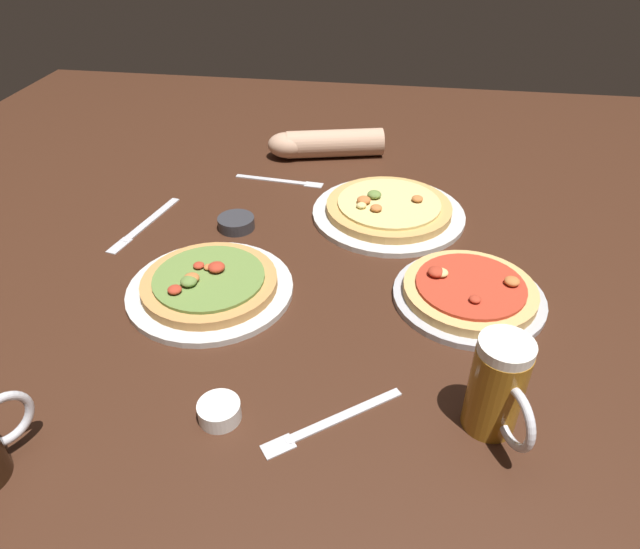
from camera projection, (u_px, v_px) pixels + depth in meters
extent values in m
cube|color=#3D2114|center=(320.00, 290.00, 1.06)|extent=(2.40, 2.40, 0.03)
cylinder|color=silver|center=(211.00, 289.00, 1.02)|extent=(0.30, 0.30, 0.01)
cylinder|color=tan|center=(210.00, 283.00, 1.01)|extent=(0.24, 0.24, 0.02)
cylinder|color=olive|center=(209.00, 277.00, 1.01)|extent=(0.20, 0.20, 0.01)
ellipsoid|color=#B73823|center=(199.00, 265.00, 1.02)|extent=(0.02, 0.02, 0.01)
ellipsoid|color=#C67038|center=(209.00, 267.00, 1.02)|extent=(0.02, 0.02, 0.01)
ellipsoid|color=olive|center=(189.00, 281.00, 0.98)|extent=(0.03, 0.03, 0.01)
ellipsoid|color=#C67038|center=(191.00, 278.00, 0.99)|extent=(0.03, 0.03, 0.01)
ellipsoid|color=#B73823|center=(216.00, 267.00, 1.01)|extent=(0.03, 0.03, 0.02)
ellipsoid|color=#B73823|center=(175.00, 290.00, 0.96)|extent=(0.02, 0.02, 0.01)
cylinder|color=silver|center=(388.00, 214.00, 1.25)|extent=(0.34, 0.34, 0.01)
cylinder|color=tan|center=(389.00, 208.00, 1.24)|extent=(0.28, 0.28, 0.02)
cylinder|color=#DBC67A|center=(389.00, 203.00, 1.23)|extent=(0.23, 0.23, 0.01)
ellipsoid|color=#C67038|center=(364.00, 200.00, 1.22)|extent=(0.03, 0.03, 0.02)
ellipsoid|color=#C67038|center=(417.00, 199.00, 1.23)|extent=(0.02, 0.02, 0.01)
ellipsoid|color=#DBC67A|center=(361.00, 205.00, 1.20)|extent=(0.02, 0.02, 0.01)
ellipsoid|color=olive|center=(374.00, 194.00, 1.24)|extent=(0.03, 0.03, 0.02)
ellipsoid|color=#C67038|center=(376.00, 208.00, 1.19)|extent=(0.03, 0.03, 0.01)
cylinder|color=#B2B2B7|center=(468.00, 297.00, 1.00)|extent=(0.27, 0.27, 0.01)
cylinder|color=tan|center=(470.00, 291.00, 1.00)|extent=(0.24, 0.24, 0.02)
cylinder|color=#B73823|center=(471.00, 285.00, 0.99)|extent=(0.19, 0.19, 0.01)
ellipsoid|color=#DBC67A|center=(441.00, 273.00, 1.00)|extent=(0.02, 0.02, 0.01)
ellipsoid|color=#B73823|center=(436.00, 272.00, 1.00)|extent=(0.03, 0.03, 0.01)
ellipsoid|color=#C67038|center=(512.00, 282.00, 0.98)|extent=(0.03, 0.03, 0.01)
ellipsoid|color=#B73823|center=(475.00, 299.00, 0.94)|extent=(0.02, 0.02, 0.01)
torus|color=silver|center=(3.00, 420.00, 0.71)|extent=(0.05, 0.08, 0.08)
cylinder|color=#9E6619|center=(496.00, 389.00, 0.75)|extent=(0.07, 0.07, 0.13)
cylinder|color=white|center=(507.00, 348.00, 0.70)|extent=(0.07, 0.07, 0.02)
torus|color=silver|center=(514.00, 418.00, 0.71)|extent=(0.04, 0.09, 0.09)
cylinder|color=white|center=(219.00, 411.00, 0.78)|extent=(0.06, 0.06, 0.03)
cylinder|color=#333338|center=(236.00, 223.00, 1.20)|extent=(0.08, 0.08, 0.03)
cube|color=silver|center=(345.00, 415.00, 0.79)|extent=(0.16, 0.12, 0.01)
cube|color=silver|center=(276.00, 445.00, 0.75)|extent=(0.05, 0.05, 0.00)
cube|color=silver|center=(151.00, 219.00, 1.24)|extent=(0.06, 0.20, 0.01)
cube|color=silver|center=(119.00, 245.00, 1.15)|extent=(0.04, 0.06, 0.00)
cube|color=silver|center=(272.00, 179.00, 1.39)|extent=(0.19, 0.03, 0.01)
cube|color=silver|center=(314.00, 184.00, 1.37)|extent=(0.05, 0.03, 0.00)
cylinder|color=tan|center=(335.00, 143.00, 1.49)|extent=(0.26, 0.13, 0.07)
ellipsoid|color=tan|center=(287.00, 145.00, 1.48)|extent=(0.10, 0.08, 0.06)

